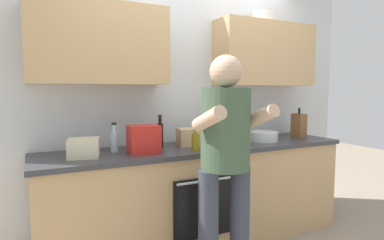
{
  "coord_description": "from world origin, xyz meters",
  "views": [
    {
      "loc": [
        -1.36,
        -2.52,
        1.4
      ],
      "look_at": [
        -0.14,
        -0.1,
        1.15
      ],
      "focal_mm": 29.95,
      "sensor_mm": 36.0,
      "label": 1
    }
  ],
  "objects_px": {
    "person_standing": "(226,153)",
    "bottle_water": "(114,140)",
    "cup_ceramic": "(218,142)",
    "knife_block": "(299,126)",
    "cup_stoneware": "(224,138)",
    "bottle_oil": "(195,141)",
    "bottle_wine": "(295,126)",
    "mixing_bowl": "(264,136)",
    "bottle_soda": "(240,130)",
    "grocery_bag_crisps": "(144,139)",
    "grocery_bag_bread": "(191,137)",
    "bottle_soy": "(160,134)",
    "grocery_bag_rice": "(84,148)",
    "cup_tea": "(89,146)"
  },
  "relations": [
    {
      "from": "bottle_wine",
      "to": "knife_block",
      "type": "distance_m",
      "value": 0.17
    },
    {
      "from": "cup_ceramic",
      "to": "knife_block",
      "type": "relative_size",
      "value": 0.28
    },
    {
      "from": "person_standing",
      "to": "mixing_bowl",
      "type": "height_order",
      "value": "person_standing"
    },
    {
      "from": "grocery_bag_rice",
      "to": "bottle_soy",
      "type": "bearing_deg",
      "value": 11.57
    },
    {
      "from": "cup_ceramic",
      "to": "person_standing",
      "type": "bearing_deg",
      "value": -116.44
    },
    {
      "from": "bottle_wine",
      "to": "cup_ceramic",
      "type": "relative_size",
      "value": 2.86
    },
    {
      "from": "cup_stoneware",
      "to": "knife_block",
      "type": "xyz_separation_m",
      "value": [
        0.9,
        -0.05,
        0.08
      ]
    },
    {
      "from": "person_standing",
      "to": "cup_stoneware",
      "type": "height_order",
      "value": "person_standing"
    },
    {
      "from": "bottle_soda",
      "to": "grocery_bag_rice",
      "type": "bearing_deg",
      "value": 178.01
    },
    {
      "from": "cup_stoneware",
      "to": "mixing_bowl",
      "type": "xyz_separation_m",
      "value": [
        0.41,
        -0.07,
        0.0
      ]
    },
    {
      "from": "bottle_water",
      "to": "cup_stoneware",
      "type": "distance_m",
      "value": 1.04
    },
    {
      "from": "cup_stoneware",
      "to": "bottle_soda",
      "type": "bearing_deg",
      "value": -57.68
    },
    {
      "from": "bottle_soy",
      "to": "cup_stoneware",
      "type": "relative_size",
      "value": 3.3
    },
    {
      "from": "bottle_water",
      "to": "cup_stoneware",
      "type": "xyz_separation_m",
      "value": [
        1.04,
        -0.02,
        -0.05
      ]
    },
    {
      "from": "knife_block",
      "to": "grocery_bag_crisps",
      "type": "relative_size",
      "value": 1.31
    },
    {
      "from": "cup_ceramic",
      "to": "knife_block",
      "type": "distance_m",
      "value": 1.07
    },
    {
      "from": "bottle_wine",
      "to": "knife_block",
      "type": "xyz_separation_m",
      "value": [
        -0.09,
        -0.14,
        0.03
      ]
    },
    {
      "from": "cup_ceramic",
      "to": "grocery_bag_crisps",
      "type": "height_order",
      "value": "grocery_bag_crisps"
    },
    {
      "from": "bottle_water",
      "to": "grocery_bag_crisps",
      "type": "height_order",
      "value": "bottle_water"
    },
    {
      "from": "bottle_water",
      "to": "person_standing",
      "type": "bearing_deg",
      "value": -52.08
    },
    {
      "from": "cup_ceramic",
      "to": "grocery_bag_rice",
      "type": "distance_m",
      "value": 1.13
    },
    {
      "from": "bottle_oil",
      "to": "grocery_bag_bread",
      "type": "xyz_separation_m",
      "value": [
        0.07,
        0.23,
        0.0
      ]
    },
    {
      "from": "bottle_wine",
      "to": "knife_block",
      "type": "height_order",
      "value": "knife_block"
    },
    {
      "from": "cup_stoneware",
      "to": "grocery_bag_bread",
      "type": "xyz_separation_m",
      "value": [
        -0.34,
        0.02,
        0.03
      ]
    },
    {
      "from": "grocery_bag_bread",
      "to": "grocery_bag_rice",
      "type": "distance_m",
      "value": 0.96
    },
    {
      "from": "bottle_soy",
      "to": "knife_block",
      "type": "height_order",
      "value": "knife_block"
    },
    {
      "from": "bottle_soda",
      "to": "cup_stoneware",
      "type": "height_order",
      "value": "bottle_soda"
    },
    {
      "from": "bottle_soda",
      "to": "grocery_bag_crisps",
      "type": "bearing_deg",
      "value": 179.64
    },
    {
      "from": "cup_stoneware",
      "to": "bottle_oil",
      "type": "bearing_deg",
      "value": -153.54
    },
    {
      "from": "knife_block",
      "to": "grocery_bag_bread",
      "type": "bearing_deg",
      "value": 176.61
    },
    {
      "from": "grocery_bag_crisps",
      "to": "bottle_oil",
      "type": "bearing_deg",
      "value": -10.41
    },
    {
      "from": "person_standing",
      "to": "bottle_water",
      "type": "bearing_deg",
      "value": 127.92
    },
    {
      "from": "grocery_bag_bread",
      "to": "bottle_soda",
      "type": "bearing_deg",
      "value": -20.11
    },
    {
      "from": "bottle_soda",
      "to": "grocery_bag_crisps",
      "type": "distance_m",
      "value": 0.93
    },
    {
      "from": "cup_tea",
      "to": "cup_stoneware",
      "type": "relative_size",
      "value": 0.95
    },
    {
      "from": "cup_ceramic",
      "to": "cup_tea",
      "type": "bearing_deg",
      "value": 163.24
    },
    {
      "from": "bottle_wine",
      "to": "mixing_bowl",
      "type": "relative_size",
      "value": 0.9
    },
    {
      "from": "cup_stoneware",
      "to": "mixing_bowl",
      "type": "distance_m",
      "value": 0.42
    },
    {
      "from": "bottle_water",
      "to": "grocery_bag_bread",
      "type": "xyz_separation_m",
      "value": [
        0.7,
        -0.0,
        -0.02
      ]
    },
    {
      "from": "cup_tea",
      "to": "person_standing",
      "type": "bearing_deg",
      "value": -49.33
    },
    {
      "from": "knife_block",
      "to": "grocery_bag_bread",
      "type": "height_order",
      "value": "knife_block"
    },
    {
      "from": "grocery_bag_rice",
      "to": "knife_block",
      "type": "bearing_deg",
      "value": 0.92
    },
    {
      "from": "cup_stoneware",
      "to": "grocery_bag_bread",
      "type": "distance_m",
      "value": 0.34
    },
    {
      "from": "bottle_soda",
      "to": "mixing_bowl",
      "type": "xyz_separation_m",
      "value": [
        0.33,
        0.06,
        -0.09
      ]
    },
    {
      "from": "cup_tea",
      "to": "knife_block",
      "type": "xyz_separation_m",
      "value": [
        2.12,
        -0.21,
        0.09
      ]
    },
    {
      "from": "bottle_wine",
      "to": "cup_ceramic",
      "type": "bearing_deg",
      "value": -167.99
    },
    {
      "from": "cup_ceramic",
      "to": "bottle_soda",
      "type": "bearing_deg",
      "value": 4.61
    },
    {
      "from": "mixing_bowl",
      "to": "bottle_water",
      "type": "bearing_deg",
      "value": 176.16
    },
    {
      "from": "bottle_wine",
      "to": "cup_ceramic",
      "type": "distance_m",
      "value": 1.18
    },
    {
      "from": "person_standing",
      "to": "bottle_soy",
      "type": "relative_size",
      "value": 5.67
    }
  ]
}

